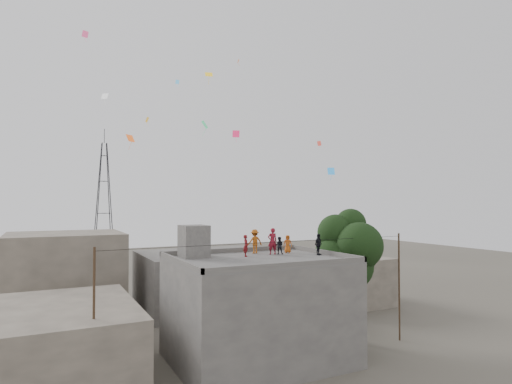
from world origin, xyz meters
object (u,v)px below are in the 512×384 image
stair_head_box (194,241)px  transmission_tower (104,206)px  tree (348,252)px  person_dark_adult (318,244)px  person_red_adult (272,241)px

stair_head_box → transmission_tower: 37.46m
stair_head_box → transmission_tower: transmission_tower is taller
transmission_tower → tree: bearing=-73.9°
tree → person_dark_adult: (-2.97, -0.64, 0.70)m
person_red_adult → tree: bearing=177.7°
tree → person_red_adult: tree is taller
transmission_tower → person_dark_adult: 40.98m
tree → person_red_adult: (-5.45, 1.06, 0.87)m
stair_head_box → person_dark_adult: stair_head_box is taller
tree → transmission_tower: size_ratio=0.45×
stair_head_box → person_dark_adult: (7.60, -2.65, -0.30)m
tree → person_dark_adult: 3.11m
stair_head_box → person_red_adult: stair_head_box is taller
stair_head_box → tree: (10.57, -2.00, -1.00)m
transmission_tower → person_dark_adult: (8.40, -40.05, -2.27)m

